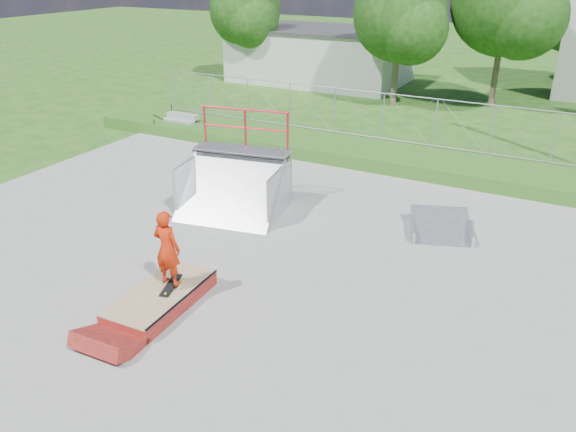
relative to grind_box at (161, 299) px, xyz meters
name	(u,v)px	position (x,y,z in m)	size (l,w,h in m)	color
ground	(233,273)	(0.60, 1.90, -0.19)	(120.00, 120.00, 0.00)	#235016
concrete_pad	(233,273)	(0.60, 1.90, -0.17)	(20.00, 16.00, 0.04)	gray
grass_berm	(372,153)	(0.60, 11.40, 0.06)	(24.00, 3.00, 0.50)	#235016
grind_box	(161,299)	(0.00, 0.00, 0.00)	(1.34, 2.60, 0.38)	maroon
quarter_pipe	(231,168)	(-1.30, 4.84, 1.24)	(2.86, 2.42, 2.86)	#9FA1A6
flat_bank_ramp	(441,227)	(4.45, 6.29, 0.05)	(1.56, 1.66, 0.48)	#9FA1A6
skateboard	(171,286)	(0.11, 0.23, 0.23)	(0.22, 0.80, 0.02)	black
skater	(167,251)	(0.11, 0.23, 1.08)	(0.62, 0.41, 1.69)	red
concrete_stairs	(177,125)	(-7.90, 10.60, 0.21)	(1.50, 1.60, 0.80)	gray
chain_link_fence	(383,117)	(0.60, 12.40, 1.21)	(20.00, 0.06, 1.80)	#9EA0A7
utility_building_flat	(320,56)	(-7.40, 23.90, 1.31)	(10.00, 6.00, 3.00)	silver
tree_left_near	(403,19)	(-1.15, 19.73, 4.05)	(4.76, 4.48, 6.65)	brown
tree_center	(512,6)	(3.39, 21.71, 4.66)	(5.44, 5.12, 7.60)	brown
tree_left_far	(247,13)	(-11.16, 21.74, 3.74)	(4.42, 4.16, 6.18)	brown
tree_back_mid	(574,20)	(5.82, 29.76, 3.44)	(4.08, 3.84, 5.70)	brown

